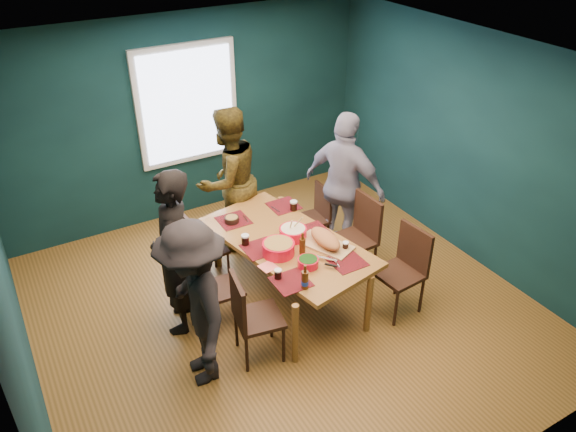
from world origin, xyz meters
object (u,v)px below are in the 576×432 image
object	(u,v)px
cutting_board	(325,240)
chair_left_far	(200,246)
person_right	(345,186)
dining_table	(287,245)
person_far_left	(174,253)
person_near_left	(195,305)
person_back	(228,180)
chair_right_mid	(359,231)
chair_right_near	(406,264)
chair_left_mid	(214,284)
bowl_herbs	(308,262)
chair_right_far	(317,212)
bowl_dumpling	(293,232)
chair_left_near	(249,313)
bowl_salad	(278,248)

from	to	relation	value
cutting_board	chair_left_far	bearing A→B (deg)	111.76
person_right	dining_table	bearing A→B (deg)	90.65
dining_table	person_far_left	world-z (taller)	person_far_left
person_near_left	person_back	bearing A→B (deg)	154.83
dining_table	chair_right_mid	size ratio (longest dim) A/B	2.12
dining_table	chair_right_near	bearing A→B (deg)	-49.42
dining_table	chair_left_mid	world-z (taller)	chair_left_mid
bowl_herbs	person_far_left	bearing A→B (deg)	149.37
chair_right_far	person_near_left	xyz separation A→B (m)	(-2.10, -1.29, 0.35)
chair_right_far	person_near_left	bearing A→B (deg)	-145.95
chair_right_far	person_back	bearing A→B (deg)	150.61
chair_right_far	chair_left_far	bearing A→B (deg)	-178.01
person_near_left	bowl_dumpling	xyz separation A→B (m)	(1.36, 0.61, -0.02)
cutting_board	bowl_dumpling	bearing A→B (deg)	101.63
chair_left_near	chair_right_near	world-z (taller)	chair_right_near
chair_left_far	chair_left_mid	distance (m)	0.74
chair_right_far	bowl_salad	bearing A→B (deg)	-137.29
chair_left_mid	cutting_board	size ratio (longest dim) A/B	1.18
chair_right_mid	bowl_dumpling	xyz separation A→B (m)	(-0.85, 0.05, 0.23)
chair_left_near	chair_right_far	world-z (taller)	chair_left_near
chair_left_mid	bowl_salad	xyz separation A→B (m)	(0.67, -0.16, 0.31)
chair_left_far	cutting_board	xyz separation A→B (m)	(1.01, -1.00, 0.32)
chair_right_far	bowl_dumpling	size ratio (longest dim) A/B	2.80
chair_right_far	person_back	xyz separation A→B (m)	(-0.91, 0.57, 0.43)
chair_left_far	chair_right_mid	world-z (taller)	chair_right_mid
person_right	bowl_herbs	xyz separation A→B (m)	(-1.10, -0.95, -0.11)
person_far_left	person_right	bearing A→B (deg)	120.86
bowl_dumpling	dining_table	bearing A→B (deg)	-174.64
chair_left_far	dining_table	bearing A→B (deg)	-48.53
bowl_herbs	chair_right_mid	bearing A→B (deg)	25.12
chair_left_mid	person_right	distance (m)	2.01
chair_right_near	bowl_salad	size ratio (longest dim) A/B	2.93
bowl_herbs	bowl_dumpling	bearing A→B (deg)	75.80
person_back	bowl_dumpling	size ratio (longest dim) A/B	6.19
chair_right_far	person_far_left	world-z (taller)	person_far_left
chair_right_far	chair_right_mid	world-z (taller)	chair_right_mid
chair_left_mid	chair_left_near	world-z (taller)	chair_left_near
chair_left_far	bowl_salad	world-z (taller)	bowl_salad
person_far_left	bowl_herbs	world-z (taller)	person_far_left
chair_left_near	cutting_board	xyz separation A→B (m)	(1.06, 0.34, 0.27)
chair_left_far	chair_left_mid	size ratio (longest dim) A/B	0.99
person_right	person_back	bearing A→B (deg)	32.05
chair_right_near	person_near_left	xyz separation A→B (m)	(-2.27, 0.18, 0.27)
dining_table	chair_left_far	bearing A→B (deg)	124.46
chair_right_far	bowl_dumpling	distance (m)	1.06
bowl_dumpling	bowl_herbs	bearing A→B (deg)	-104.20
chair_right_mid	bowl_salad	bearing A→B (deg)	-175.31
chair_right_near	chair_left_far	bearing A→B (deg)	134.06
chair_right_far	person_near_left	size ratio (longest dim) A/B	0.49
bowl_salad	bowl_dumpling	size ratio (longest dim) A/B	1.13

